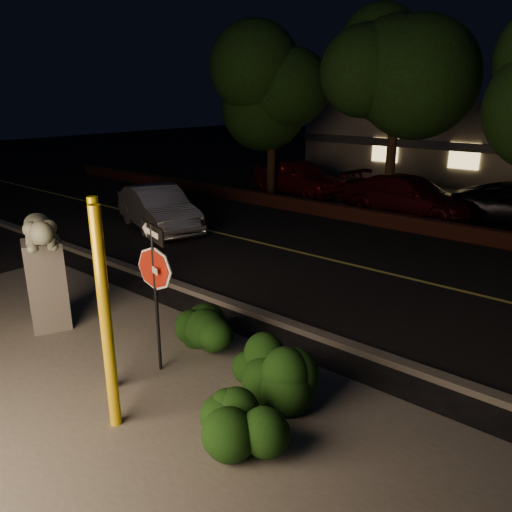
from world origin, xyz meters
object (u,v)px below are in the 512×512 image
Objects in this scene: yellow_pole_right at (106,323)px; signpost at (154,269)px; silver_sedan at (158,208)px; yellow_pole_left at (103,299)px; parked_car_darkred at (409,196)px; sculpture at (43,257)px; parked_car_red at (298,176)px.

signpost is (-0.64, 1.33, 0.23)m from yellow_pole_right.
signpost is at bearing -110.14° from silver_sedan.
yellow_pole_left reaches higher than parked_car_darkred.
silver_sedan is at bearing 147.42° from parked_car_darkred.
yellow_pole_left reaches higher than silver_sedan.
sculpture is 0.54× the size of silver_sedan.
sculpture is at bearing 164.30° from yellow_pole_right.
sculpture is 0.46× the size of parked_car_darkred.
parked_car_red is at bearing 115.25° from yellow_pole_left.
yellow_pole_left reaches higher than signpost.
yellow_pole_left is 1.21× the size of signpost.
yellow_pole_right reaches higher than yellow_pole_left.
yellow_pole_right reaches higher than parked_car_darkred.
sculpture reaches higher than parked_car_darkred.
yellow_pole_right reaches higher than signpost.
silver_sedan is at bearing 136.07° from yellow_pole_left.
parked_car_red is (-7.14, 13.95, -0.98)m from signpost.
yellow_pole_left is 0.93m from yellow_pole_right.
sculpture is at bearing -152.91° from parked_car_red.
parked_car_red is 5.76m from parked_car_darkred.
parked_car_darkred is (1.44, 13.40, -0.71)m from sculpture.
yellow_pole_left is 0.70× the size of silver_sedan.
sculpture is at bearing 169.37° from yellow_pole_left.
signpost reaches higher than parked_car_darkred.
sculpture is 7.54m from silver_sedan.
parked_car_red is at bearing 130.52° from sculpture.
signpost is 9.27m from silver_sedan.
parked_car_darkred is at bearing 107.81° from sculpture.
yellow_pole_left is 14.00m from parked_car_darkred.
silver_sedan is (-6.96, 6.70, -0.81)m from yellow_pole_left.
yellow_pole_left is at bearing -144.24° from parked_car_red.
signpost reaches higher than parked_car_red.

